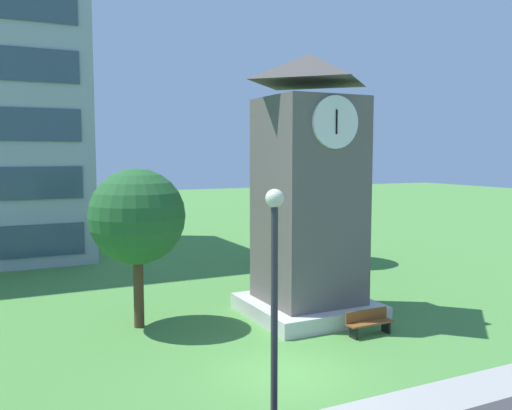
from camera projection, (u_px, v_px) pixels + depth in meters
ground_plane at (287, 374)px, 15.98m from camera, size 160.00×160.00×0.00m
clock_tower at (309, 201)px, 21.43m from camera, size 4.68×4.68×10.22m
park_bench at (369, 322)px, 19.36m from camera, size 1.81×0.51×0.88m
street_lamp at (274, 301)px, 10.56m from camera, size 0.36×0.36×5.75m
tree_by_building at (323, 200)px, 32.10m from camera, size 4.36×4.36×5.87m
tree_streetside at (137, 217)px, 19.91m from camera, size 3.51×3.51×5.89m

